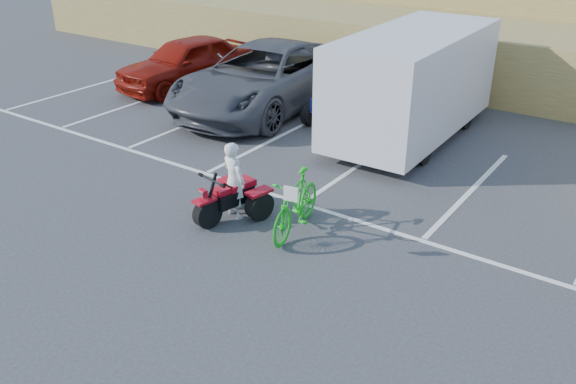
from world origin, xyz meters
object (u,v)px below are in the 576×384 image
Objects in this scene: grey_pickup at (264,77)px; red_trike_atv at (229,218)px; green_dirt_bike at (296,203)px; red_car at (187,62)px; quad_atv_blue at (337,123)px; rider at (234,180)px; quad_atv_green at (362,137)px; cargo_trailer at (413,82)px.

red_trike_atv is at bearing -63.05° from grey_pickup.
red_trike_atv is 1.55m from green_dirt_bike.
red_car is 2.86× the size of quad_atv_blue.
rider is 1.39m from green_dirt_bike.
quad_atv_blue is (-1.16, 5.97, -0.79)m from rider.
quad_atv_green is (-1.40, 5.22, -0.60)m from green_dirt_bike.
green_dirt_bike is 1.16× the size of quad_atv_blue.
quad_atv_green is (7.18, -0.92, -0.84)m from red_car.
quad_atv_blue is (-2.14, -0.14, -1.51)m from cargo_trailer.
red_car is at bearing 177.56° from cargo_trailer.
grey_pickup is 3.83m from quad_atv_green.
grey_pickup is 1.14× the size of cargo_trailer.
quad_atv_green is (-0.03, 5.40, -0.79)m from rider.
red_trike_atv is 9.70m from red_car.
green_dirt_bike is (1.40, 0.32, 0.60)m from red_trike_atv.
quad_atv_blue is at bearing 103.46° from green_dirt_bike.
red_trike_atv is 5.54m from quad_atv_green.
cargo_trailer reaches higher than red_car.
red_trike_atv is at bearing -32.98° from red_car.
quad_atv_blue is (-2.53, 5.80, -0.60)m from green_dirt_bike.
quad_atv_green is (3.67, -0.55, -0.96)m from grey_pickup.
quad_atv_green is (1.13, -0.57, 0.00)m from quad_atv_blue.
grey_pickup is at bearing 165.44° from quad_atv_green.
quad_atv_blue is (2.54, 0.02, -0.96)m from grey_pickup.
grey_pickup is at bearing 121.15° from green_dirt_bike.
cargo_trailer reaches higher than grey_pickup.
quad_atv_green is at bearing 1.70° from red_car.
grey_pickup is at bearing 3.01° from red_car.
grey_pickup is at bearing -178.99° from cargo_trailer.
rider is 6.13m from quad_atv_blue.
red_trike_atv reaches higher than quad_atv_green.
red_car is at bearing 166.69° from quad_atv_green.
cargo_trailer reaches higher than green_dirt_bike.
green_dirt_bike reaches higher than red_trike_atv.
rider is 0.32× the size of red_car.
red_car is (-3.51, 0.37, -0.12)m from grey_pickup.
red_car is 3.71× the size of quad_atv_green.
red_trike_atv is at bearing -95.99° from quad_atv_green.
red_trike_atv is 0.97× the size of rider.
grey_pickup is at bearing 132.91° from red_trike_atv.
rider is at bearing -95.66° from quad_atv_green.
grey_pickup reaches higher than green_dirt_bike.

